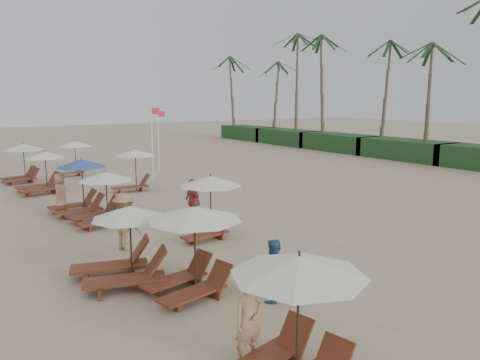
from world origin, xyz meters
TOP-DOWN VIEW (x-y plane):
  - ground at (0.00, 0.00)m, footprint 160.00×160.00m
  - shrub_hedge at (22.00, 14.50)m, footprint 3.20×53.00m
  - palm_row at (21.91, 15.40)m, footprint 7.00×52.00m
  - lounger_station_0 at (-5.60, -3.49)m, footprint 2.58×2.41m
  - lounger_station_1 at (-5.30, 0.82)m, footprint 2.61×2.43m
  - lounger_station_2 at (-6.47, 2.54)m, footprint 2.66×2.57m
  - lounger_station_3 at (-5.08, 8.75)m, footprint 2.62×2.27m
  - lounger_station_4 at (-5.38, 10.96)m, footprint 2.54×2.19m
  - lounger_station_5 at (-5.79, 16.68)m, footprint 2.63×2.20m
  - lounger_station_6 at (-6.13, 20.63)m, footprint 2.63×2.41m
  - inland_station_0 at (-2.48, 4.66)m, footprint 2.52×2.24m
  - inland_station_1 at (-1.51, 14.46)m, footprint 2.68×2.24m
  - inland_station_2 at (-2.88, 21.40)m, footprint 2.50×2.24m
  - beachgoer_near at (-5.84, -2.59)m, footprint 0.64×0.43m
  - beachgoer_mid_a at (-3.83, -0.74)m, footprint 0.84×0.69m
  - beachgoer_mid_b at (-5.43, 5.12)m, footprint 1.22×1.42m
  - beachgoer_far_a at (-2.04, 6.72)m, footprint 0.44×1.06m
  - beachgoer_far_b at (-5.90, 11.86)m, footprint 0.86×0.99m
  - flag_pole_near at (0.84, 17.24)m, footprint 0.59×0.08m
  - flag_pole_far at (2.73, 20.55)m, footprint 0.60×0.08m

SIDE VIEW (x-z plane):
  - ground at x=0.00m, z-range 0.00..0.00m
  - beachgoer_mid_a at x=-3.83m, z-range 0.00..1.58m
  - shrub_hedge at x=22.00m, z-range 0.00..1.60m
  - beachgoer_far_b at x=-5.90m, z-range 0.00..1.70m
  - beachgoer_near at x=-5.84m, z-range 0.00..1.72m
  - beachgoer_far_a at x=-2.04m, z-range 0.00..1.81m
  - lounger_station_2 at x=-6.47m, z-range -0.10..1.98m
  - beachgoer_mid_b at x=-5.43m, z-range 0.00..1.91m
  - lounger_station_5 at x=-5.79m, z-range -0.12..2.06m
  - lounger_station_3 at x=-5.08m, z-range -0.05..2.02m
  - lounger_station_4 at x=-5.38m, z-range -0.04..2.32m
  - lounger_station_6 at x=-6.13m, z-range 0.09..2.37m
  - lounger_station_1 at x=-5.30m, z-range 0.12..2.39m
  - lounger_station_0 at x=-5.60m, z-range 0.13..2.42m
  - inland_station_1 at x=-1.51m, z-range 0.28..2.50m
  - inland_station_2 at x=-2.88m, z-range 0.38..2.60m
  - inland_station_0 at x=-2.48m, z-range 0.38..2.60m
  - flag_pole_far at x=2.73m, z-range 0.24..4.52m
  - flag_pole_near at x=0.84m, z-range 0.25..4.83m
  - palm_row at x=21.91m, z-range 3.76..16.06m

